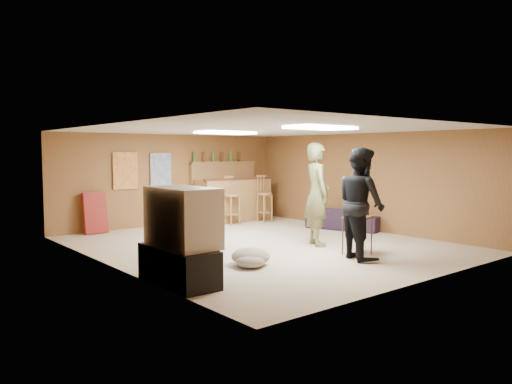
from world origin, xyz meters
TOP-DOWN VIEW (x-y plane):
  - ground at (0.00, 0.00)m, footprint 7.00×7.00m
  - ceiling at (0.00, 0.00)m, footprint 6.00×7.00m
  - wall_back at (0.00, 3.50)m, footprint 6.00×0.02m
  - wall_front at (0.00, -3.50)m, footprint 6.00×0.02m
  - wall_left at (-3.00, 0.00)m, footprint 0.02×7.00m
  - wall_right at (3.00, 0.00)m, footprint 0.02×7.00m
  - tv_stand at (-2.72, -1.50)m, footprint 0.55×1.30m
  - dvd_box at (-2.50, -1.50)m, footprint 0.35×0.50m
  - tv_body at (-2.65, -1.50)m, footprint 0.60×1.10m
  - tv_screen at (-2.34, -1.50)m, footprint 0.02×0.95m
  - bar_counter at (1.50, 2.95)m, footprint 2.00×0.60m
  - bar_lip at (1.50, 2.70)m, footprint 2.10×0.12m
  - bar_shelf at (1.50, 3.40)m, footprint 2.00×0.18m
  - bar_backing at (1.50, 3.42)m, footprint 2.00×0.14m
  - poster_left at (-1.20, 3.46)m, footprint 0.60×0.03m
  - poster_right at (-0.30, 3.46)m, footprint 0.55×0.03m
  - folding_chair_stack at (-2.00, 3.30)m, footprint 0.50×0.26m
  - ceiling_panel_front at (0.00, -1.50)m, footprint 1.20×0.60m
  - ceiling_panel_back at (0.00, 1.20)m, footprint 1.20×0.60m
  - person_olive at (0.76, -0.70)m, footprint 0.72×0.84m
  - person_black at (0.45, -2.00)m, footprint 0.97×1.09m
  - sofa at (2.70, 0.30)m, footprint 1.16×1.81m
  - tray_table at (0.66, -1.76)m, footprint 0.61×0.55m
  - cup_red_near at (0.54, -1.74)m, footprint 0.09×0.09m
  - cup_red_far at (0.74, -1.83)m, footprint 0.08×0.08m
  - cup_blue at (0.81, -1.68)m, footprint 0.10×0.10m
  - bar_stool_left at (1.14, 2.53)m, footprint 0.45×0.45m
  - bar_stool_right at (2.05, 2.37)m, footprint 0.54×0.54m
  - cushion_near_tv at (-1.27, -1.23)m, footprint 0.72×0.72m
  - cushion_mid at (-1.49, 0.04)m, footprint 0.56×0.56m
  - cushion_far at (-1.38, -1.36)m, footprint 0.53×0.53m
  - bottle_row at (1.30, 3.38)m, footprint 1.48×0.08m

SIDE VIEW (x-z plane):
  - ground at x=0.00m, z-range 0.00..0.00m
  - cushion_mid at x=-1.49m, z-range 0.00..0.20m
  - cushion_far at x=-1.38m, z-range 0.00..0.20m
  - cushion_near_tv at x=-1.27m, z-range 0.00..0.27m
  - dvd_box at x=-2.50m, z-range 0.11..0.19m
  - sofa at x=2.70m, z-range 0.00..0.49m
  - tv_stand at x=-2.72m, z-range 0.00..0.50m
  - tray_table at x=0.66m, z-range 0.00..0.67m
  - folding_chair_stack at x=-2.00m, z-range -0.01..0.91m
  - bar_counter at x=1.50m, z-range 0.00..1.10m
  - bar_stool_left at x=1.14m, z-range 0.00..1.30m
  - bar_stool_right at x=2.05m, z-range 0.00..1.33m
  - cup_red_near at x=0.54m, z-range 0.67..0.77m
  - cup_red_far at x=0.74m, z-range 0.67..0.77m
  - cup_blue at x=0.81m, z-range 0.67..0.78m
  - tv_body at x=-2.65m, z-range 0.50..1.30m
  - tv_screen at x=-2.34m, z-range 0.57..1.23m
  - person_black at x=0.45m, z-range 0.00..1.86m
  - person_olive at x=0.76m, z-range 0.00..1.95m
  - wall_back at x=0.00m, z-range 0.00..2.20m
  - wall_front at x=0.00m, z-range 0.00..2.20m
  - wall_left at x=-3.00m, z-range 0.00..2.20m
  - wall_right at x=3.00m, z-range 0.00..2.20m
  - bar_lip at x=1.50m, z-range 1.08..1.12m
  - bar_backing at x=1.50m, z-range 0.90..1.50m
  - poster_left at x=-1.20m, z-range 0.93..1.78m
  - poster_right at x=-0.30m, z-range 0.95..1.75m
  - bar_shelf at x=1.50m, z-range 1.48..1.52m
  - bottle_row at x=1.30m, z-range 1.52..1.78m
  - ceiling_panel_front at x=0.00m, z-range 2.15..2.19m
  - ceiling_panel_back at x=0.00m, z-range 2.15..2.19m
  - ceiling at x=0.00m, z-range 2.19..2.21m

